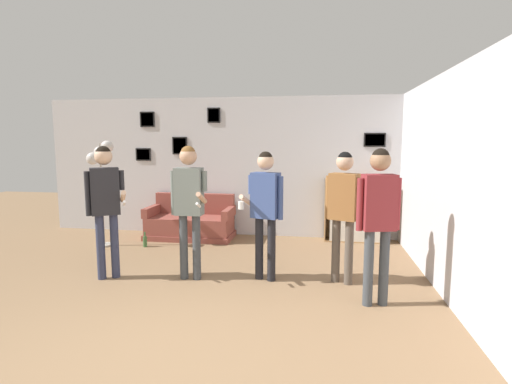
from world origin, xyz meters
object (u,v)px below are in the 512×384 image
(couch, at_px, (191,223))
(floor_lamp, at_px, (100,161))
(drinking_cup, at_px, (368,176))
(person_spectator_far_right, at_px, (379,209))
(bottle_on_floor, at_px, (145,241))
(person_watcher_holding_cup, at_px, (265,202))
(person_spectator_near_bookshelf, at_px, (344,203))
(bookshelf, at_px, (356,210))
(person_player_foreground_left, at_px, (105,197))
(person_player_foreground_center, at_px, (189,197))

(couch, distance_m, floor_lamp, 1.99)
(couch, bearing_deg, drinking_cup, 3.51)
(person_spectator_far_right, bearing_deg, bottle_on_floor, 151.96)
(person_watcher_holding_cup, height_order, bottle_on_floor, person_watcher_holding_cup)
(couch, relative_size, floor_lamp, 0.88)
(person_spectator_near_bookshelf, bearing_deg, person_watcher_holding_cup, -177.53)
(bottle_on_floor, bearing_deg, person_spectator_near_bookshelf, -20.99)
(person_watcher_holding_cup, bearing_deg, bottle_on_floor, 150.30)
(bookshelf, distance_m, floor_lamp, 4.68)
(bottle_on_floor, bearing_deg, person_watcher_holding_cup, -29.70)
(person_player_foreground_left, height_order, person_spectator_far_right, person_player_foreground_left)
(person_spectator_near_bookshelf, xyz_separation_m, drinking_cup, (0.55, 2.28, 0.15))
(person_spectator_far_right, bearing_deg, person_watcher_holding_cup, 154.94)
(person_spectator_far_right, bearing_deg, person_player_foreground_center, 167.98)
(floor_lamp, bearing_deg, person_spectator_far_right, -23.44)
(person_player_foreground_left, xyz_separation_m, person_watcher_holding_cup, (2.12, 0.28, -0.05))
(bookshelf, distance_m, person_player_foreground_left, 4.40)
(bookshelf, xyz_separation_m, person_player_foreground_center, (-2.39, -2.45, 0.54))
(couch, height_order, floor_lamp, floor_lamp)
(couch, height_order, person_spectator_near_bookshelf, person_spectator_near_bookshelf)
(floor_lamp, bearing_deg, person_player_foreground_center, -34.39)
(couch, xyz_separation_m, bookshelf, (3.13, 0.20, 0.30))
(person_player_foreground_left, distance_m, drinking_cup, 4.51)
(drinking_cup, bearing_deg, floor_lamp, -167.45)
(bookshelf, height_order, person_spectator_far_right, person_spectator_far_right)
(floor_lamp, relative_size, person_player_foreground_left, 1.04)
(floor_lamp, relative_size, person_watcher_holding_cup, 1.08)
(bookshelf, height_order, floor_lamp, floor_lamp)
(bottle_on_floor, bearing_deg, floor_lamp, -177.17)
(person_spectator_near_bookshelf, height_order, person_spectator_far_right, person_spectator_far_right)
(person_player_foreground_center, height_order, person_spectator_near_bookshelf, person_player_foreground_center)
(person_player_foreground_center, bearing_deg, person_player_foreground_left, -172.62)
(person_watcher_holding_cup, height_order, person_spectator_near_bookshelf, same)
(person_spectator_near_bookshelf, bearing_deg, floor_lamp, 163.09)
(person_watcher_holding_cup, height_order, person_spectator_far_right, person_spectator_far_right)
(person_spectator_far_right, bearing_deg, person_player_foreground_left, 174.12)
(person_watcher_holding_cup, bearing_deg, couch, 129.37)
(person_player_foreground_left, relative_size, bottle_on_floor, 6.72)
(floor_lamp, bearing_deg, bookshelf, 13.03)
(person_spectator_far_right, distance_m, drinking_cup, 2.96)
(person_player_foreground_left, height_order, bottle_on_floor, person_player_foreground_left)
(bookshelf, xyz_separation_m, drinking_cup, (0.18, 0.00, 0.64))
(couch, xyz_separation_m, floor_lamp, (-1.34, -0.83, 1.22))
(bookshelf, height_order, person_player_foreground_center, person_player_foreground_center)
(couch, xyz_separation_m, person_player_foreground_left, (-0.38, -2.39, 0.84))
(person_player_foreground_center, bearing_deg, bookshelf, 45.70)
(person_watcher_holding_cup, bearing_deg, person_spectator_far_right, -25.06)
(drinking_cup, bearing_deg, person_player_foreground_center, -136.35)
(floor_lamp, xyz_separation_m, person_player_foreground_center, (2.07, -1.42, -0.38))
(floor_lamp, bearing_deg, person_spectator_near_bookshelf, -16.91)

